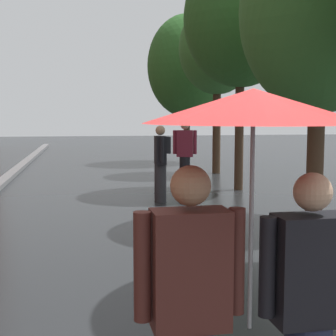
{
  "coord_description": "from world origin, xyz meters",
  "views": [
    {
      "loc": [
        -0.9,
        -2.5,
        1.96
      ],
      "look_at": [
        -0.02,
        3.04,
        1.35
      ],
      "focal_mm": 54.94,
      "sensor_mm": 36.0,
      "label": 1
    }
  ],
  "objects_px": {
    "street_tree_1": "(320,13)",
    "couple_under_umbrella": "(251,218)",
    "street_tree_3": "(217,49)",
    "street_tree_4": "(187,66)",
    "street_tree_2": "(241,19)",
    "pedestrian_walking_far": "(185,155)",
    "pedestrian_walking_midground": "(161,161)"
  },
  "relations": [
    {
      "from": "street_tree_1",
      "to": "couple_under_umbrella",
      "type": "distance_m",
      "value": 7.35
    },
    {
      "from": "street_tree_4",
      "to": "pedestrian_walking_midground",
      "type": "distance_m",
      "value": 9.48
    },
    {
      "from": "pedestrian_walking_far",
      "to": "street_tree_2",
      "type": "bearing_deg",
      "value": 1.95
    },
    {
      "from": "couple_under_umbrella",
      "to": "pedestrian_walking_far",
      "type": "bearing_deg",
      "value": 81.09
    },
    {
      "from": "couple_under_umbrella",
      "to": "street_tree_1",
      "type": "bearing_deg",
      "value": 62.3
    },
    {
      "from": "street_tree_1",
      "to": "pedestrian_walking_far",
      "type": "distance_m",
      "value": 4.92
    },
    {
      "from": "street_tree_3",
      "to": "pedestrian_walking_midground",
      "type": "height_order",
      "value": "street_tree_3"
    },
    {
      "from": "street_tree_3",
      "to": "couple_under_umbrella",
      "type": "relative_size",
      "value": 2.58
    },
    {
      "from": "street_tree_4",
      "to": "pedestrian_walking_far",
      "type": "height_order",
      "value": "street_tree_4"
    },
    {
      "from": "street_tree_3",
      "to": "street_tree_1",
      "type": "bearing_deg",
      "value": -90.2
    },
    {
      "from": "street_tree_4",
      "to": "pedestrian_walking_midground",
      "type": "height_order",
      "value": "street_tree_4"
    },
    {
      "from": "street_tree_1",
      "to": "street_tree_4",
      "type": "relative_size",
      "value": 0.97
    },
    {
      "from": "couple_under_umbrella",
      "to": "pedestrian_walking_far",
      "type": "relative_size",
      "value": 1.19
    },
    {
      "from": "pedestrian_walking_midground",
      "to": "pedestrian_walking_far",
      "type": "height_order",
      "value": "pedestrian_walking_far"
    },
    {
      "from": "couple_under_umbrella",
      "to": "pedestrian_walking_midground",
      "type": "height_order",
      "value": "couple_under_umbrella"
    },
    {
      "from": "street_tree_2",
      "to": "pedestrian_walking_far",
      "type": "bearing_deg",
      "value": -178.05
    },
    {
      "from": "street_tree_2",
      "to": "street_tree_4",
      "type": "height_order",
      "value": "street_tree_2"
    },
    {
      "from": "couple_under_umbrella",
      "to": "pedestrian_walking_midground",
      "type": "xyz_separation_m",
      "value": [
        0.74,
        8.45,
        -0.52
      ]
    },
    {
      "from": "street_tree_1",
      "to": "street_tree_3",
      "type": "xyz_separation_m",
      "value": [
        0.03,
        7.27,
        0.22
      ]
    },
    {
      "from": "street_tree_3",
      "to": "street_tree_4",
      "type": "distance_m",
      "value": 3.76
    },
    {
      "from": "street_tree_2",
      "to": "couple_under_umbrella",
      "type": "height_order",
      "value": "street_tree_2"
    },
    {
      "from": "street_tree_1",
      "to": "pedestrian_walking_far",
      "type": "relative_size",
      "value": 3.16
    },
    {
      "from": "couple_under_umbrella",
      "to": "pedestrian_walking_far",
      "type": "xyz_separation_m",
      "value": [
        1.55,
        9.86,
        -0.51
      ]
    },
    {
      "from": "street_tree_3",
      "to": "pedestrian_walking_far",
      "type": "height_order",
      "value": "street_tree_3"
    },
    {
      "from": "street_tree_4",
      "to": "couple_under_umbrella",
      "type": "distance_m",
      "value": 17.62
    },
    {
      "from": "street_tree_1",
      "to": "street_tree_2",
      "type": "distance_m",
      "value": 3.77
    },
    {
      "from": "street_tree_1",
      "to": "pedestrian_walking_midground",
      "type": "bearing_deg",
      "value": 137.9
    },
    {
      "from": "street_tree_1",
      "to": "couple_under_umbrella",
      "type": "height_order",
      "value": "street_tree_1"
    },
    {
      "from": "street_tree_3",
      "to": "street_tree_4",
      "type": "height_order",
      "value": "street_tree_4"
    },
    {
      "from": "pedestrian_walking_midground",
      "to": "pedestrian_walking_far",
      "type": "bearing_deg",
      "value": 60.36
    },
    {
      "from": "pedestrian_walking_far",
      "to": "street_tree_4",
      "type": "bearing_deg",
      "value": 78.5
    },
    {
      "from": "street_tree_1",
      "to": "pedestrian_walking_midground",
      "type": "distance_m",
      "value": 4.39
    }
  ]
}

